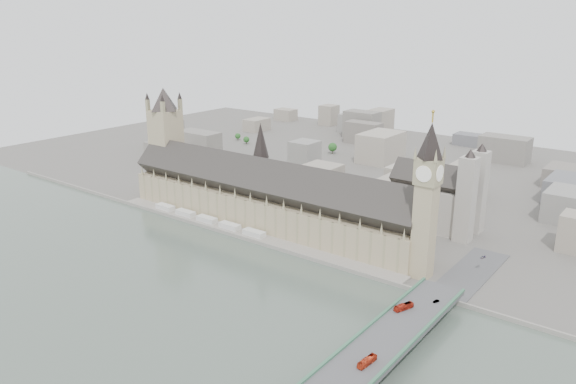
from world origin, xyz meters
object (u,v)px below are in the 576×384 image
Objects in this scene: elizabeth_tower at (427,190)px; car_silver at (436,301)px; westminster_bridge at (384,349)px; palace_of_westminster at (266,198)px; westminster_abbey at (438,198)px; car_approach at (483,257)px; red_bus_north at (404,307)px; red_bus_south at (367,361)px; victoria_tower at (166,137)px.

elizabeth_tower is 71.42m from car_silver.
palace_of_westminster is at bearing 146.51° from westminster_bridge.
elizabeth_tower is 0.33× the size of westminster_bridge.
westminster_abbey is 81.94m from car_approach.
westminster_abbey reaches higher than red_bus_north.
red_bus_south reaches higher than car_approach.
westminster_bridge is at bearing -80.25° from car_approach.
westminster_bridge is 24.40m from red_bus_south.
victoria_tower reaches higher than red_bus_north.
red_bus_north is (-5.66, 32.24, 6.81)m from westminster_bridge.
westminster_abbey is 144.20m from car_silver.
car_silver is at bearing -57.34° from elizabeth_tower.
westminster_bridge is 50.95m from car_silver.
red_bus_north is at bearing -97.40° from car_silver.
victoria_tower is 8.40× the size of red_bus_south.
car_approach is (11.03, 92.58, -1.04)m from red_bus_north.
westminster_abbey is at bearing 135.82° from car_silver.
victoria_tower reaches higher than car_approach.
westminster_bridge is at bearing -72.73° from car_silver.
red_bus_north is at bearing 99.95° from westminster_bridge.
palace_of_westminster is 21.89× the size of red_bus_north.
westminster_abbey is (232.92, 69.00, -30.12)m from victoria_tower.
westminster_abbey is at bearing 146.60° from car_approach.
westminster_abbey reaches higher than car_silver.
red_bus_north is (156.34, -74.96, -10.77)m from palace_of_westminster.
victoria_tower reaches higher than car_silver.
car_approach is (289.37, 11.32, -44.31)m from victoria_tower.
car_approach is at bearing 6.01° from palace_of_westminster.
red_bus_north is at bearing 105.54° from red_bus_south.
westminster_bridge is 73.28× the size of car_approach.
westminster_abbey is 15.33× the size of car_approach.
red_bus_south is 2.68× the size of car_approach.
car_approach is at bearing 95.45° from red_bus_south.
westminster_bridge is 83.81× the size of car_silver.
westminster_abbey reaches higher than car_approach.
westminster_bridge is (162.00, -107.20, -17.58)m from palace_of_westminster.
palace_of_westminster reaches higher than red_bus_north.
elizabeth_tower reaches higher than westminster_abbey.
elizabeth_tower is at bearing -122.83° from car_approach.
red_bus_north is 56.16m from red_bus_south.
red_bus_north is at bearing -73.18° from westminster_abbey.
westminster_abbey is 5.71× the size of red_bus_south.
westminster_bridge is at bearing 104.69° from red_bus_south.
red_bus_south reaches higher than westminster_bridge.
red_bus_south is at bearing -68.29° from car_silver.
red_bus_north is at bearing -16.27° from victoria_tower.
westminster_bridge is (284.00, -113.50, -50.08)m from victoria_tower.
red_bus_south is (27.46, -118.68, -46.18)m from elizabeth_tower.
palace_of_westminster is 2.65× the size of victoria_tower.
red_bus_south is at bearing -81.51° from westminster_bridge.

